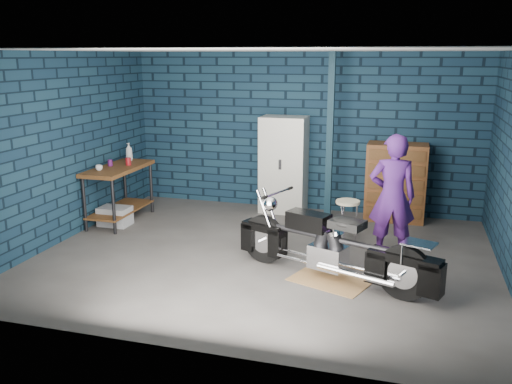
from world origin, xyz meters
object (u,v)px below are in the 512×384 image
at_px(person, 392,197).
at_px(locker, 284,165).
at_px(workbench, 120,194).
at_px(storage_bin, 115,216).
at_px(tool_chest, 396,182).
at_px(shop_stool, 347,222).
at_px(motorcycle, 333,241).

relative_size(person, locker, 1.02).
bearing_deg(workbench, storage_bin, -84.80).
bearing_deg(workbench, tool_chest, 17.06).
bearing_deg(shop_stool, workbench, 179.57).
distance_m(workbench, person, 4.33).
bearing_deg(workbench, locker, 28.58).
distance_m(workbench, locker, 2.77).
bearing_deg(shop_stool, person, -33.75).
height_order(workbench, tool_chest, tool_chest).
bearing_deg(person, workbench, -14.18).
distance_m(storage_bin, tool_chest, 4.56).
bearing_deg(storage_bin, locker, 32.67).
xyz_separation_m(storage_bin, locker, (2.39, 1.53, 0.67)).
xyz_separation_m(workbench, tool_chest, (4.29, 1.32, 0.18)).
bearing_deg(tool_chest, shop_stool, -114.56).
height_order(workbench, motorcycle, motorcycle).
height_order(motorcycle, storage_bin, motorcycle).
height_order(person, tool_chest, person).
height_order(tool_chest, shop_stool, tool_chest).
height_order(storage_bin, tool_chest, tool_chest).
height_order(motorcycle, locker, locker).
xyz_separation_m(person, storage_bin, (-4.27, 0.22, -0.68)).
bearing_deg(locker, workbench, -151.42).
relative_size(motorcycle, person, 1.34).
height_order(workbench, locker, locker).
bearing_deg(motorcycle, tool_chest, 97.63).
xyz_separation_m(workbench, storage_bin, (0.02, -0.22, -0.31)).
relative_size(storage_bin, shop_stool, 0.77).
relative_size(tool_chest, shop_stool, 2.02).
height_order(workbench, shop_stool, workbench).
relative_size(motorcycle, tool_chest, 1.77).
bearing_deg(motorcycle, person, 78.32).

